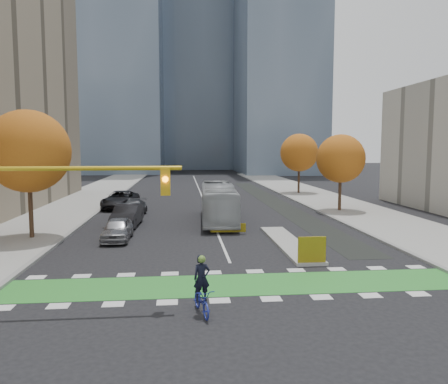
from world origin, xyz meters
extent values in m
plane|color=black|center=(0.00, 0.00, 0.00)|extent=(300.00, 300.00, 0.00)
cube|color=gray|center=(-13.50, 20.00, 0.07)|extent=(7.00, 120.00, 0.15)
cube|color=gray|center=(13.50, 20.00, 0.07)|extent=(7.00, 120.00, 0.15)
cube|color=gray|center=(-10.00, 20.00, 0.07)|extent=(0.30, 120.00, 0.16)
cube|color=gray|center=(10.00, 20.00, 0.07)|extent=(0.30, 120.00, 0.16)
cube|color=#2C872E|center=(0.00, 1.50, 0.01)|extent=(20.00, 3.00, 0.01)
cube|color=silver|center=(0.00, 40.00, 0.01)|extent=(0.15, 70.00, 0.01)
cube|color=black|center=(7.50, 30.00, 0.01)|extent=(2.50, 50.00, 0.01)
cube|color=gray|center=(4.00, 9.00, 0.08)|extent=(1.60, 10.00, 0.16)
cube|color=yellow|center=(4.00, 4.20, 0.80)|extent=(1.40, 0.12, 1.30)
cube|color=#47566B|center=(-18.00, 90.00, 35.00)|extent=(22.00, 22.00, 70.00)
cube|color=#47566B|center=(6.00, 110.00, 45.00)|extent=(20.00, 20.00, 90.00)
cube|color=#47566B|center=(20.00, 85.00, 30.00)|extent=(18.00, 24.00, 60.00)
cube|color=#47566B|center=(-4.00, 140.00, 40.00)|extent=(26.00, 26.00, 80.00)
cylinder|color=#332114|center=(-12.00, 12.00, 2.62)|extent=(0.28, 0.28, 5.25)
sphere|color=#9F4513|center=(-12.00, 12.00, 5.62)|extent=(5.20, 5.20, 5.20)
cylinder|color=#332114|center=(12.00, 22.00, 2.27)|extent=(0.28, 0.28, 4.55)
sphere|color=#9F4513|center=(12.00, 22.00, 4.88)|extent=(4.40, 4.40, 4.40)
cylinder|color=#332114|center=(12.50, 38.00, 2.45)|extent=(0.28, 0.28, 4.90)
sphere|color=#9F4513|center=(12.50, 38.00, 5.25)|extent=(4.80, 4.80, 4.80)
cylinder|color=#BF9914|center=(-6.50, -0.50, 5.10)|extent=(8.20, 0.16, 0.16)
cube|color=#BF9914|center=(-3.00, -0.50, 4.60)|extent=(0.35, 0.28, 1.00)
sphere|color=orange|center=(-3.00, -0.68, 4.70)|extent=(0.22, 0.22, 0.22)
imported|color=navy|center=(-1.74, -1.66, 0.48)|extent=(1.01, 1.92, 0.96)
imported|color=black|center=(-1.74, -1.66, 1.29)|extent=(0.66, 0.51, 1.63)
sphere|color=#597F2D|center=(-1.74, -1.66, 1.97)|extent=(0.28, 0.28, 0.28)
imported|color=#A9ADB1|center=(0.46, 17.68, 1.52)|extent=(3.03, 11.03, 3.05)
imported|color=gray|center=(-6.50, 11.17, 0.71)|extent=(1.73, 4.21, 1.43)
imported|color=black|center=(-6.50, 16.17, 0.83)|extent=(2.03, 5.14, 1.66)
imported|color=#45464A|center=(-6.61, 21.17, 0.67)|extent=(2.34, 4.77, 1.33)
imported|color=black|center=(-8.36, 26.17, 0.84)|extent=(3.33, 6.29, 1.68)
camera|label=1|loc=(-2.40, -16.55, 5.83)|focal=35.00mm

